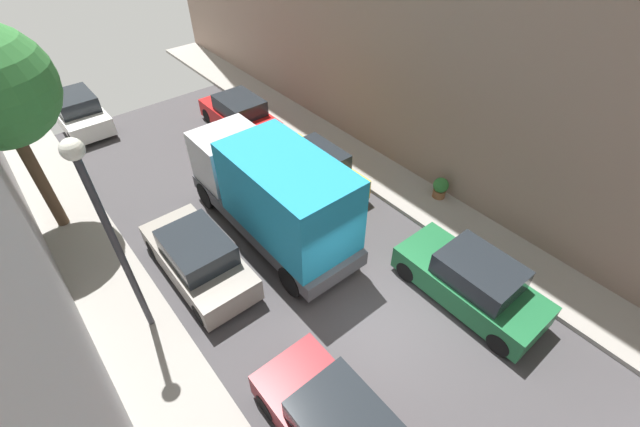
# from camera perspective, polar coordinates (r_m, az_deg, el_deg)

# --- Properties ---
(ground) EXTENTS (32.00, 32.00, 0.00)m
(ground) POSITION_cam_1_polar(r_m,az_deg,el_deg) (11.92, 7.16, -14.71)
(ground) COLOR #423F42
(sidewalk_right) EXTENTS (2.00, 44.00, 0.15)m
(sidewalk_right) POSITION_cam_1_polar(r_m,az_deg,el_deg) (14.77, 21.03, -3.31)
(sidewalk_right) COLOR gray
(sidewalk_right) RESTS_ON ground
(parked_car_left_3) EXTENTS (1.78, 4.20, 1.57)m
(parked_car_left_3) POSITION_cam_1_polar(r_m,az_deg,el_deg) (12.88, -16.11, -5.75)
(parked_car_left_3) COLOR gray
(parked_car_left_3) RESTS_ON ground
(parked_car_left_4) EXTENTS (1.78, 4.20, 1.57)m
(parked_car_left_4) POSITION_cam_1_polar(r_m,az_deg,el_deg) (22.26, -29.83, 11.85)
(parked_car_left_4) COLOR white
(parked_car_left_4) RESTS_ON ground
(parked_car_right_2) EXTENTS (1.78, 4.20, 1.57)m
(parked_car_right_2) POSITION_cam_1_polar(r_m,az_deg,el_deg) (12.51, 19.75, -8.63)
(parked_car_right_2) COLOR #1E6638
(parked_car_right_2) RESTS_ON ground
(parked_car_right_3) EXTENTS (1.78, 4.20, 1.57)m
(parked_car_right_3) POSITION_cam_1_polar(r_m,az_deg,el_deg) (15.70, -0.74, 6.03)
(parked_car_right_3) COLOR gold
(parked_car_right_3) RESTS_ON ground
(parked_car_right_4) EXTENTS (1.78, 4.20, 1.57)m
(parked_car_right_4) POSITION_cam_1_polar(r_m,az_deg,el_deg) (19.46, -10.77, 12.88)
(parked_car_right_4) COLOR red
(parked_car_right_4) RESTS_ON ground
(delivery_truck) EXTENTS (2.26, 6.60, 3.38)m
(delivery_truck) POSITION_cam_1_polar(r_m,az_deg,el_deg) (12.95, -6.40, 2.77)
(delivery_truck) COLOR #4C4C51
(delivery_truck) RESTS_ON ground
(potted_plant_0) EXTENTS (0.54, 0.54, 0.79)m
(potted_plant_0) POSITION_cam_1_polar(r_m,az_deg,el_deg) (15.67, 15.93, 3.41)
(potted_plant_0) COLOR brown
(potted_plant_0) RESTS_ON sidewalk_right
(lamp_post) EXTENTS (0.44, 0.44, 5.69)m
(lamp_post) POSITION_cam_1_polar(r_m,az_deg,el_deg) (9.95, -27.06, -0.76)
(lamp_post) COLOR #333338
(lamp_post) RESTS_ON sidewalk_left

